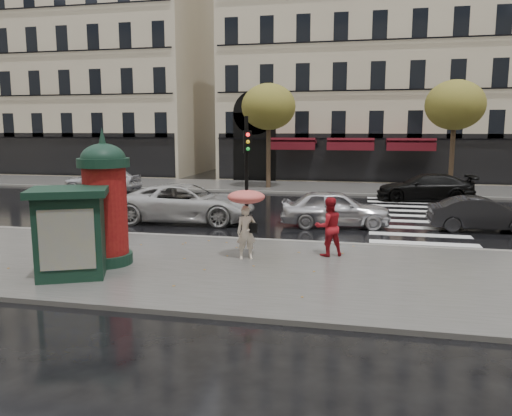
% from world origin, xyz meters
% --- Properties ---
extents(ground, '(160.00, 160.00, 0.00)m').
position_xyz_m(ground, '(0.00, 0.00, 0.00)').
color(ground, black).
rests_on(ground, ground).
extents(near_sidewalk, '(90.00, 7.00, 0.12)m').
position_xyz_m(near_sidewalk, '(0.00, -0.50, 0.06)').
color(near_sidewalk, '#474744').
rests_on(near_sidewalk, ground).
extents(far_sidewalk, '(90.00, 6.00, 0.12)m').
position_xyz_m(far_sidewalk, '(0.00, 19.00, 0.06)').
color(far_sidewalk, '#474744').
rests_on(far_sidewalk, ground).
extents(near_kerb, '(90.00, 0.25, 0.14)m').
position_xyz_m(near_kerb, '(0.00, 3.00, 0.07)').
color(near_kerb, slate).
rests_on(near_kerb, ground).
extents(far_kerb, '(90.00, 0.25, 0.14)m').
position_xyz_m(far_kerb, '(0.00, 16.00, 0.07)').
color(far_kerb, slate).
rests_on(far_kerb, ground).
extents(zebra_crossing, '(3.60, 11.75, 0.01)m').
position_xyz_m(zebra_crossing, '(6.00, 9.60, 0.01)').
color(zebra_crossing, silver).
rests_on(zebra_crossing, ground).
extents(bldg_far_corner, '(26.00, 14.00, 22.90)m').
position_xyz_m(bldg_far_corner, '(6.00, 30.00, 11.31)').
color(bldg_far_corner, '#B7A88C').
rests_on(bldg_far_corner, ground).
extents(bldg_far_left, '(24.00, 14.00, 22.90)m').
position_xyz_m(bldg_far_left, '(-22.00, 30.00, 11.31)').
color(bldg_far_left, '#B7A88C').
rests_on(bldg_far_left, ground).
extents(tree_far_left, '(3.40, 3.40, 6.64)m').
position_xyz_m(tree_far_left, '(-2.00, 18.00, 5.17)').
color(tree_far_left, '#38281C').
rests_on(tree_far_left, ground).
extents(tree_far_right, '(3.40, 3.40, 6.64)m').
position_xyz_m(tree_far_right, '(9.00, 18.00, 5.17)').
color(tree_far_right, '#38281C').
rests_on(tree_far_right, ground).
extents(woman_umbrella, '(1.07, 1.07, 2.06)m').
position_xyz_m(woman_umbrella, '(0.70, 0.40, 1.48)').
color(woman_umbrella, beige).
rests_on(woman_umbrella, near_sidewalk).
extents(woman_red, '(1.05, 0.97, 1.74)m').
position_xyz_m(woman_red, '(2.97, 1.25, 0.99)').
color(woman_red, maroon).
rests_on(woman_red, near_sidewalk).
extents(man_burgundy, '(0.96, 0.85, 1.66)m').
position_xyz_m(man_burgundy, '(-4.69, 2.40, 0.95)').
color(man_burgundy, '#470E0E').
rests_on(man_burgundy, near_sidewalk).
extents(morris_column, '(1.39, 1.39, 3.75)m').
position_xyz_m(morris_column, '(-2.97, -0.91, 1.92)').
color(morris_column, black).
rests_on(morris_column, near_sidewalk).
extents(traffic_light, '(0.31, 0.41, 4.12)m').
position_xyz_m(traffic_light, '(0.17, 2.73, 2.62)').
color(traffic_light, black).
rests_on(traffic_light, near_sidewalk).
extents(newsstand, '(2.35, 2.20, 2.25)m').
position_xyz_m(newsstand, '(-3.24, -2.20, 1.28)').
color(newsstand, black).
rests_on(newsstand, near_sidewalk).
extents(car_silver, '(4.47, 2.23, 1.46)m').
position_xyz_m(car_silver, '(2.88, 6.42, 0.73)').
color(car_silver, silver).
rests_on(car_silver, ground).
extents(car_darkgrey, '(3.93, 1.52, 1.28)m').
position_xyz_m(car_darkgrey, '(8.37, 6.72, 0.64)').
color(car_darkgrey, black).
rests_on(car_darkgrey, ground).
extents(car_white, '(5.84, 3.02, 1.57)m').
position_xyz_m(car_white, '(-3.22, 6.17, 0.79)').
color(car_white, '#B9B9B9').
rests_on(car_white, ground).
extents(car_black, '(5.12, 2.31, 1.46)m').
position_xyz_m(car_black, '(7.19, 14.61, 0.73)').
color(car_black, black).
rests_on(car_black, ground).
extents(car_far_silver, '(4.63, 1.88, 1.57)m').
position_xyz_m(car_far_silver, '(-11.52, 14.24, 0.79)').
color(car_far_silver, silver).
rests_on(car_far_silver, ground).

